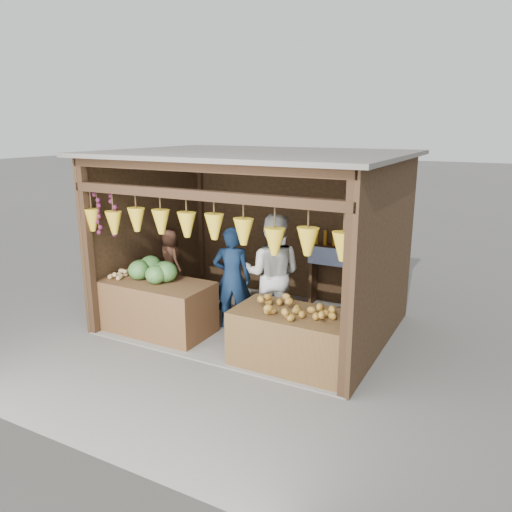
{
  "coord_description": "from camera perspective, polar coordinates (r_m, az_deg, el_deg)",
  "views": [
    {
      "loc": [
        3.48,
        -6.44,
        3.02
      ],
      "look_at": [
        0.09,
        -0.1,
        1.13
      ],
      "focal_mm": 35.0,
      "sensor_mm": 36.0,
      "label": 1
    }
  ],
  "objects": [
    {
      "name": "woman_standing",
      "position": [
        7.36,
        1.95,
        -2.07
      ],
      "size": [
        1.0,
        0.86,
        1.8
      ],
      "primitive_type": "imported",
      "rotation": [
        0.0,
        0.0,
        3.37
      ],
      "color": "silver",
      "rests_on": "ground"
    },
    {
      "name": "tanfruit_pile",
      "position": [
        7.82,
        -15.06,
        -1.92
      ],
      "size": [
        0.34,
        0.4,
        0.13
      ],
      "primitive_type": null,
      "color": "tan",
      "rests_on": "counter_left"
    },
    {
      "name": "vendor_seated",
      "position": [
        8.62,
        -9.8,
        -0.33
      ],
      "size": [
        0.58,
        0.49,
        1.02
      ],
      "primitive_type": "imported",
      "rotation": [
        0.0,
        0.0,
        2.73
      ],
      "color": "#543221",
      "rests_on": "stool"
    },
    {
      "name": "melon_pile",
      "position": [
        7.58,
        -11.65,
        -1.47
      ],
      "size": [
        1.0,
        0.5,
        0.32
      ],
      "primitive_type": null,
      "color": "#134612",
      "rests_on": "counter_left"
    },
    {
      "name": "back_shelf",
      "position": [
        8.38,
        10.31,
        -0.4
      ],
      "size": [
        1.25,
        0.32,
        1.32
      ],
      "color": "#382314",
      "rests_on": "ground"
    },
    {
      "name": "stool",
      "position": [
        8.82,
        -9.62,
        -4.49
      ],
      "size": [
        0.33,
        0.33,
        0.31
      ],
      "primitive_type": "cube",
      "color": "black",
      "rests_on": "ground"
    },
    {
      "name": "counter_left",
      "position": [
        7.64,
        -11.28,
        -5.7
      ],
      "size": [
        1.67,
        0.85,
        0.79
      ],
      "primitive_type": "cube",
      "color": "#50311A",
      "rests_on": "ground"
    },
    {
      "name": "stall_structure",
      "position": [
        7.42,
        -0.63,
        4.18
      ],
      "size": [
        4.3,
        3.3,
        2.66
      ],
      "color": "slate",
      "rests_on": "ground"
    },
    {
      "name": "counter_right",
      "position": [
        6.5,
        4.22,
        -9.44
      ],
      "size": [
        1.53,
        0.85,
        0.73
      ],
      "primitive_type": "cube",
      "color": "#4A2F18",
      "rests_on": "ground"
    },
    {
      "name": "mango_pile",
      "position": [
        6.25,
        4.25,
        -5.7
      ],
      "size": [
        1.4,
        0.64,
        0.22
      ],
      "primitive_type": null,
      "color": "#BF4119",
      "rests_on": "counter_right"
    },
    {
      "name": "ground",
      "position": [
        7.92,
        -0.23,
        -7.72
      ],
      "size": [
        80.0,
        80.0,
        0.0
      ],
      "primitive_type": "plane",
      "color": "#514F49",
      "rests_on": "ground"
    },
    {
      "name": "man_standing",
      "position": [
        7.51,
        -2.75,
        -2.58
      ],
      "size": [
        0.68,
        0.58,
        1.58
      ],
      "primitive_type": "imported",
      "rotation": [
        0.0,
        0.0,
        3.56
      ],
      "color": "#122644",
      "rests_on": "ground"
    }
  ]
}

